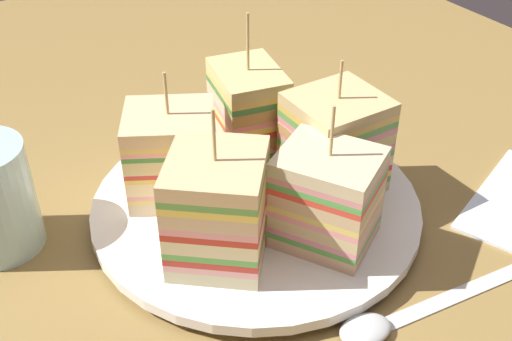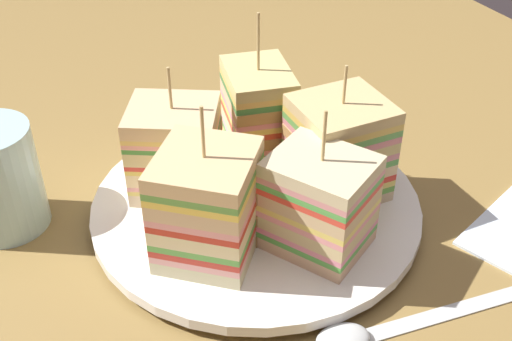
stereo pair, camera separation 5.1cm
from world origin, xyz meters
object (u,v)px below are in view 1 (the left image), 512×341
at_px(sandwich_wedge_1, 217,209).
at_px(spoon, 391,320).
at_px(sandwich_wedge_3, 335,143).
at_px(chip_pile, 249,186).
at_px(sandwich_wedge_0, 172,155).
at_px(sandwich_wedge_4, 249,114).
at_px(sandwich_wedge_2, 326,198).
at_px(plate, 256,207).

relative_size(sandwich_wedge_1, spoon, 0.76).
relative_size(sandwich_wedge_3, spoon, 0.71).
xyz_separation_m(sandwich_wedge_1, sandwich_wedge_3, (0.02, -0.12, -0.00)).
bearing_deg(sandwich_wedge_3, chip_pile, -18.54).
height_order(sandwich_wedge_0, sandwich_wedge_4, sandwich_wedge_4).
bearing_deg(spoon, chip_pile, -77.55).
relative_size(sandwich_wedge_2, sandwich_wedge_4, 0.86).
height_order(plate, sandwich_wedge_0, sandwich_wedge_0).
distance_m(sandwich_wedge_2, spoon, 0.10).
relative_size(plate, sandwich_wedge_4, 2.00).
distance_m(sandwich_wedge_2, sandwich_wedge_3, 0.07).
height_order(sandwich_wedge_1, sandwich_wedge_4, sandwich_wedge_4).
bearing_deg(sandwich_wedge_0, sandwich_wedge_1, -65.28).
height_order(sandwich_wedge_3, chip_pile, sandwich_wedge_3).
bearing_deg(sandwich_wedge_4, sandwich_wedge_1, -29.63).
relative_size(sandwich_wedge_2, sandwich_wedge_3, 1.01).
distance_m(sandwich_wedge_1, sandwich_wedge_2, 0.08).
xyz_separation_m(sandwich_wedge_0, sandwich_wedge_2, (-0.11, -0.07, -0.00)).
xyz_separation_m(plate, sandwich_wedge_1, (-0.04, 0.06, 0.05)).
bearing_deg(sandwich_wedge_2, plate, -14.34).
xyz_separation_m(sandwich_wedge_3, spoon, (-0.13, 0.05, -0.05)).
bearing_deg(sandwich_wedge_1, spoon, -107.03).
height_order(sandwich_wedge_3, spoon, sandwich_wedge_3).
bearing_deg(chip_pile, sandwich_wedge_2, -164.68).
height_order(sandwich_wedge_1, sandwich_wedge_3, sandwich_wedge_1).
bearing_deg(plate, sandwich_wedge_0, 47.83).
bearing_deg(sandwich_wedge_0, spoon, -42.16).
xyz_separation_m(sandwich_wedge_1, chip_pile, (0.05, -0.05, -0.03)).
height_order(sandwich_wedge_0, sandwich_wedge_2, sandwich_wedge_2).
bearing_deg(sandwich_wedge_3, sandwich_wedge_1, 11.15).
xyz_separation_m(chip_pile, spoon, (-0.15, -0.02, -0.02)).
bearing_deg(sandwich_wedge_2, sandwich_wedge_3, -73.81).
bearing_deg(spoon, sandwich_wedge_0, -64.90).
distance_m(sandwich_wedge_0, spoon, 0.21).
bearing_deg(sandwich_wedge_4, sandwich_wedge_2, 6.58).
xyz_separation_m(sandwich_wedge_1, spoon, (-0.11, -0.07, -0.05)).
bearing_deg(sandwich_wedge_2, sandwich_wedge_4, -36.05).
distance_m(sandwich_wedge_0, sandwich_wedge_4, 0.08).
xyz_separation_m(sandwich_wedge_0, chip_pile, (-0.04, -0.05, -0.03)).
bearing_deg(sandwich_wedge_2, chip_pile, -15.22).
bearing_deg(sandwich_wedge_2, spoon, 147.22).
relative_size(sandwich_wedge_1, sandwich_wedge_3, 1.07).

